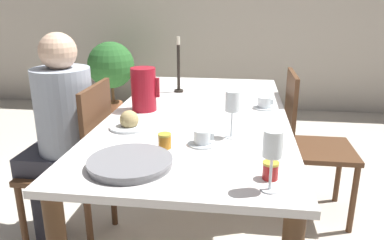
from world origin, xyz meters
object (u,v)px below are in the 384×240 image
Objects in this scene: wine_glass_water at (232,104)px; jam_jar_red at (165,140)px; teacup_near_person at (202,138)px; jam_jar_amber at (270,170)px; candlestick_tall at (179,71)px; serving_tray at (130,163)px; teacup_across at (264,104)px; person_seated at (60,124)px; chair_person_side at (79,162)px; wine_glass_juice at (273,147)px; bread_plate at (129,122)px; chair_opposite at (308,142)px; potted_plant at (111,67)px; red_pitcher at (144,89)px.

wine_glass_water is 3.38× the size of jam_jar_red.
teacup_near_person is at bearing -138.84° from wine_glass_water.
wine_glass_water is 0.20m from teacup_near_person.
candlestick_tall is at bearing 113.48° from jam_jar_amber.
teacup_across is at bearing 57.99° from serving_tray.
teacup_near_person is 0.39× the size of serving_tray.
person_seated is 0.97m from wine_glass_water.
candlestick_tall is (-0.01, 1.15, 0.13)m from serving_tray.
teacup_near_person is (-0.12, -0.10, -0.13)m from wine_glass_water.
chair_person_side is 4.49× the size of wine_glass_water.
teacup_across is 0.34× the size of candlestick_tall.
jam_jar_red is (-0.41, 0.22, 0.00)m from jam_jar_amber.
wine_glass_water is at bearing 41.16° from teacup_near_person.
serving_tray is at bearing -133.68° from teacup_near_person.
chair_person_side is 7.75× the size of teacup_near_person.
teacup_across is (1.00, 0.26, 0.30)m from chair_person_side.
candlestick_tall is (-0.51, 1.18, 0.11)m from jam_jar_amber.
teacup_across reaches higher than jam_jar_red.
wine_glass_water is 1.03× the size of wine_glass_juice.
serving_tray is (0.56, -0.58, 0.07)m from person_seated.
wine_glass_juice is 0.82m from bread_plate.
wine_glass_water is 0.67× the size of serving_tray.
serving_tray is at bearing -140.28° from chair_person_side.
chair_opposite is 15.16× the size of jam_jar_red.
serving_tray is 3.15m from potted_plant.
red_pitcher is at bearing -169.58° from teacup_across.
wine_glass_water is 0.48m from wine_glass_juice.
wine_glass_water is 0.33m from jam_jar_red.
red_pitcher is at bearing 112.95° from jam_jar_red.
serving_tray is at bearing 176.47° from jam_jar_amber.
candlestick_tall reaches higher than jam_jar_red.
potted_plant reaches higher than teacup_across.
person_seated is at bearing -134.23° from candlestick_tall.
bread_plate is 3.04× the size of jam_jar_amber.
chair_person_side reaches higher than teacup_near_person.
bread_plate reaches higher than teacup_near_person.
wine_glass_juice is at bearing -52.91° from red_pitcher.
potted_plant is at bearing 13.06° from person_seated.
wine_glass_water is 1.11× the size of bread_plate.
wine_glass_water is at bearing 106.55° from wine_glass_juice.
serving_tray is at bearing -135.29° from wine_glass_water.
potted_plant is at bearing 113.60° from jam_jar_red.
chair_person_side is at bearing -157.95° from red_pitcher.
jam_jar_red is (0.22, -0.22, 0.01)m from bread_plate.
jam_jar_amber is at bearing -66.52° from candlestick_tall.
wine_glass_water is 1.73× the size of teacup_across.
wine_glass_water reaches higher than wine_glass_juice.
serving_tray is 1.66× the size of bread_plate.
chair_opposite is 0.78× the size of person_seated.
person_seated is at bearing 134.10° from serving_tray.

